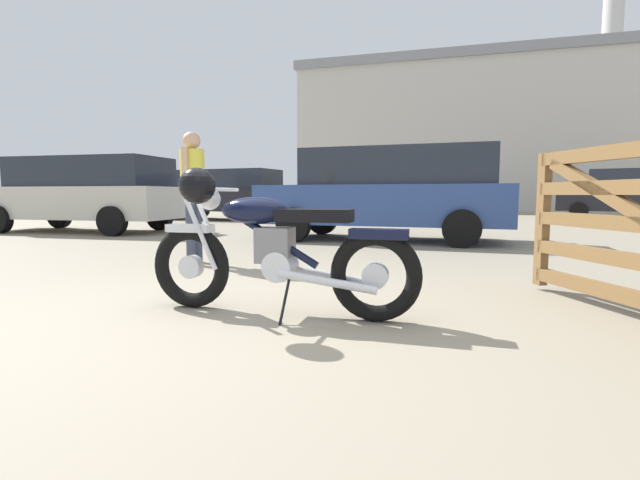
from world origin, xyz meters
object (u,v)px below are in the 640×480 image
(white_estate_far, at_px, (622,194))
(dark_sedan_left, at_px, (224,193))
(silver_sedan_mid, at_px, (388,191))
(bystander, at_px, (193,183))
(vintage_motorcycle, at_px, (269,248))
(red_hatchback_near, at_px, (85,192))
(blue_hatchback_right, at_px, (388,196))

(white_estate_far, bearing_deg, dark_sedan_left, 31.98)
(silver_sedan_mid, relative_size, dark_sedan_left, 1.00)
(silver_sedan_mid, distance_m, white_estate_far, 12.03)
(bystander, bearing_deg, dark_sedan_left, 111.99)
(dark_sedan_left, xyz_separation_m, white_estate_far, (13.26, 4.98, -0.02))
(bystander, relative_size, dark_sedan_left, 0.35)
(vintage_motorcycle, relative_size, red_hatchback_near, 0.43)
(dark_sedan_left, relative_size, white_estate_far, 1.14)
(dark_sedan_left, height_order, blue_hatchback_right, dark_sedan_left)
(vintage_motorcycle, bearing_deg, blue_hatchback_right, -86.12)
(red_hatchback_near, bearing_deg, dark_sedan_left, -98.86)
(bystander, bearing_deg, silver_sedan_mid, 57.94)
(dark_sedan_left, bearing_deg, vintage_motorcycle, 125.00)
(white_estate_far, relative_size, red_hatchback_near, 0.85)
(vintage_motorcycle, bearing_deg, white_estate_far, -114.60)
(bystander, bearing_deg, blue_hatchback_right, 81.02)
(silver_sedan_mid, distance_m, blue_hatchback_right, 7.61)
(dark_sedan_left, bearing_deg, bystander, 121.53)
(white_estate_far, bearing_deg, vintage_motorcycle, 80.78)
(bystander, xyz_separation_m, dark_sedan_left, (-5.23, 9.08, -0.08))
(silver_sedan_mid, bearing_deg, red_hatchback_near, 1.65)
(vintage_motorcycle, xyz_separation_m, red_hatchback_near, (-7.48, 5.29, 0.45))
(dark_sedan_left, bearing_deg, white_estate_far, -157.84)
(blue_hatchback_right, bearing_deg, white_estate_far, 9.73)
(silver_sedan_mid, bearing_deg, blue_hatchback_right, -80.37)
(bystander, distance_m, white_estate_far, 16.19)
(red_hatchback_near, bearing_deg, silver_sedan_mid, 176.91)
(vintage_motorcycle, distance_m, blue_hatchback_right, 13.31)
(blue_hatchback_right, xyz_separation_m, red_hatchback_near, (-5.66, -7.89, 0.10))
(bystander, height_order, white_estate_far, white_estate_far)
(red_hatchback_near, bearing_deg, white_estate_far, -148.20)
(silver_sedan_mid, bearing_deg, white_estate_far, -123.50)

